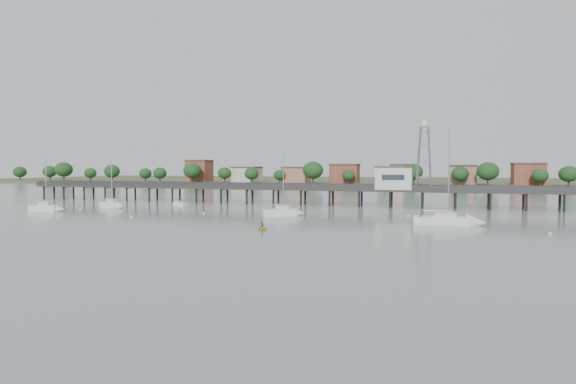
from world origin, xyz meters
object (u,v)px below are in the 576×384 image
object	(u,v)px
sailboat_b	(114,205)
yellow_dinghy	(262,230)
lattice_tower	(424,158)
pier	(289,189)
sailboat_c	(287,213)
white_tender	(180,204)
sailboat_a	(49,208)
sailboat_d	(457,221)

from	to	relation	value
sailboat_b	yellow_dinghy	xyz separation A→B (m)	(44.46, -24.52, -0.65)
lattice_tower	pier	bearing A→B (deg)	-180.00
yellow_dinghy	sailboat_b	bearing A→B (deg)	124.99
pier	sailboat_c	distance (m)	27.99
white_tender	lattice_tower	bearing A→B (deg)	27.09
lattice_tower	sailboat_a	bearing A→B (deg)	-155.76
lattice_tower	sailboat_c	bearing A→B (deg)	-131.50
pier	lattice_tower	xyz separation A→B (m)	(31.50, 0.00, 7.31)
pier	lattice_tower	bearing A→B (deg)	0.00
pier	white_tender	xyz separation A→B (m)	(-23.03, -12.31, -3.39)
sailboat_c	yellow_dinghy	xyz separation A→B (m)	(2.51, -19.69, -0.65)
sailboat_b	pier	bearing A→B (deg)	48.41
sailboat_c	sailboat_a	distance (m)	49.57
sailboat_a	sailboat_b	world-z (taller)	sailboat_a
sailboat_c	sailboat_d	bearing A→B (deg)	-39.39
pier	white_tender	world-z (taller)	pier
lattice_tower	white_tender	world-z (taller)	lattice_tower
pier	sailboat_d	world-z (taller)	sailboat_d
pier	lattice_tower	distance (m)	32.34
white_tender	yellow_dinghy	distance (m)	47.73
sailboat_a	yellow_dinghy	size ratio (longest dim) A/B	4.63
pier	sailboat_c	bearing A→B (deg)	-73.47
sailboat_d	yellow_dinghy	xyz separation A→B (m)	(-27.16, -14.30, -0.63)
sailboat_a	sailboat_b	bearing A→B (deg)	43.60
sailboat_c	yellow_dinghy	distance (m)	19.86
sailboat_c	yellow_dinghy	world-z (taller)	sailboat_c
sailboat_a	sailboat_b	size ratio (longest dim) A/B	1.02
sailboat_b	white_tender	world-z (taller)	sailboat_b
lattice_tower	sailboat_d	size ratio (longest dim) A/B	0.95
pier	sailboat_a	bearing A→B (deg)	-141.55
sailboat_c	sailboat_a	world-z (taller)	sailboat_c
sailboat_a	sailboat_b	xyz separation A→B (m)	(7.24, 10.94, 0.00)
sailboat_d	sailboat_a	size ratio (longest dim) A/B	1.44
lattice_tower	sailboat_b	size ratio (longest dim) A/B	1.40
pier	sailboat_a	world-z (taller)	sailboat_a
sailboat_d	yellow_dinghy	world-z (taller)	sailboat_d
pier	lattice_tower	world-z (taller)	lattice_tower
pier	sailboat_c	size ratio (longest dim) A/B	12.53
sailboat_c	sailboat_d	xyz separation A→B (m)	(29.67, -5.39, -0.02)
white_tender	yellow_dinghy	bearing A→B (deg)	-31.14
lattice_tower	sailboat_c	xyz separation A→B (m)	(-23.59, -26.66, -10.45)
lattice_tower	white_tender	bearing A→B (deg)	-167.28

